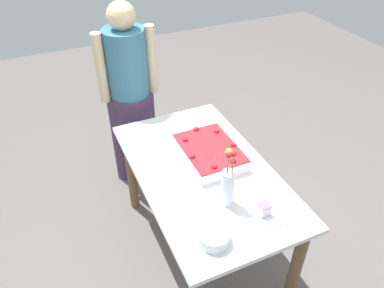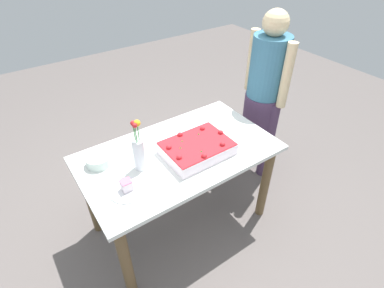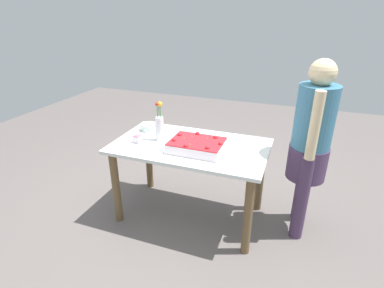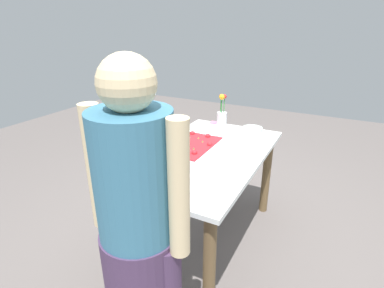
# 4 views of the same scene
# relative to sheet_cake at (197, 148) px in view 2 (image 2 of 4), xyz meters

# --- Properties ---
(ground_plane) EXTENTS (8.00, 8.00, 0.00)m
(ground_plane) POSITION_rel_sheet_cake_xyz_m (-0.09, 0.08, -0.78)
(ground_plane) COLOR #615A57
(dining_table) EXTENTS (1.33, 0.77, 0.73)m
(dining_table) POSITION_rel_sheet_cake_xyz_m (-0.09, 0.08, -0.17)
(dining_table) COLOR white
(dining_table) RESTS_ON ground_plane
(sheet_cake) EXTENTS (0.44, 0.33, 0.11)m
(sheet_cake) POSITION_rel_sheet_cake_xyz_m (0.00, 0.00, 0.00)
(sheet_cake) COLOR white
(sheet_cake) RESTS_ON dining_table
(serving_plate_with_slice) EXTENTS (0.22, 0.22, 0.08)m
(serving_plate_with_slice) POSITION_rel_sheet_cake_xyz_m (-0.54, -0.05, -0.03)
(serving_plate_with_slice) COLOR white
(serving_plate_with_slice) RESTS_ON dining_table
(cake_knife) EXTENTS (0.14, 0.21, 0.00)m
(cake_knife) POSITION_rel_sheet_cake_xyz_m (0.42, 0.24, -0.04)
(cake_knife) COLOR silver
(cake_knife) RESTS_ON dining_table
(flower_vase) EXTENTS (0.07, 0.07, 0.36)m
(flower_vase) POSITION_rel_sheet_cake_xyz_m (-0.38, 0.08, 0.09)
(flower_vase) COLOR white
(flower_vase) RESTS_ON dining_table
(fruit_bowl) EXTENTS (0.16, 0.16, 0.06)m
(fruit_bowl) POSITION_rel_sheet_cake_xyz_m (-0.59, 0.27, -0.01)
(fruit_bowl) COLOR silver
(fruit_bowl) RESTS_ON dining_table
(person_standing) EXTENTS (0.31, 0.45, 1.49)m
(person_standing) POSITION_rel_sheet_cake_xyz_m (0.88, 0.25, 0.08)
(person_standing) COLOR #483252
(person_standing) RESTS_ON ground_plane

